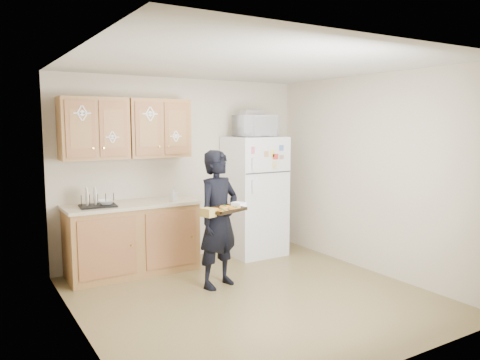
% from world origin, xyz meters
% --- Properties ---
extents(floor, '(3.60, 3.60, 0.00)m').
position_xyz_m(floor, '(0.00, 0.00, 0.00)').
color(floor, brown).
rests_on(floor, ground).
extents(ceiling, '(3.60, 3.60, 0.00)m').
position_xyz_m(ceiling, '(0.00, 0.00, 2.50)').
color(ceiling, beige).
rests_on(ceiling, wall_back).
extents(wall_back, '(3.60, 0.04, 2.50)m').
position_xyz_m(wall_back, '(0.00, 1.80, 1.25)').
color(wall_back, beige).
rests_on(wall_back, floor).
extents(wall_front, '(3.60, 0.04, 2.50)m').
position_xyz_m(wall_front, '(0.00, -1.80, 1.25)').
color(wall_front, beige).
rests_on(wall_front, floor).
extents(wall_left, '(0.04, 3.60, 2.50)m').
position_xyz_m(wall_left, '(-1.80, 0.00, 1.25)').
color(wall_left, beige).
rests_on(wall_left, floor).
extents(wall_right, '(0.04, 3.60, 2.50)m').
position_xyz_m(wall_right, '(1.80, 0.00, 1.25)').
color(wall_right, beige).
rests_on(wall_right, floor).
extents(refrigerator, '(0.75, 0.70, 1.70)m').
position_xyz_m(refrigerator, '(0.95, 1.43, 0.85)').
color(refrigerator, white).
rests_on(refrigerator, floor).
extents(base_cabinet, '(1.60, 0.60, 0.86)m').
position_xyz_m(base_cabinet, '(-0.85, 1.48, 0.43)').
color(base_cabinet, olive).
rests_on(base_cabinet, floor).
extents(countertop, '(1.64, 0.64, 0.04)m').
position_xyz_m(countertop, '(-0.85, 1.48, 0.88)').
color(countertop, beige).
rests_on(countertop, base_cabinet).
extents(upper_cab_left, '(0.80, 0.33, 0.75)m').
position_xyz_m(upper_cab_left, '(-1.25, 1.61, 1.83)').
color(upper_cab_left, olive).
rests_on(upper_cab_left, wall_back).
extents(upper_cab_right, '(0.80, 0.33, 0.75)m').
position_xyz_m(upper_cab_right, '(-0.43, 1.61, 1.83)').
color(upper_cab_right, olive).
rests_on(upper_cab_right, wall_back).
extents(cereal_box, '(0.20, 0.07, 0.32)m').
position_xyz_m(cereal_box, '(1.47, 1.67, 0.16)').
color(cereal_box, '#E5AD51').
rests_on(cereal_box, floor).
extents(person, '(0.67, 0.54, 1.59)m').
position_xyz_m(person, '(-0.15, 0.49, 0.79)').
color(person, black).
rests_on(person, floor).
extents(baking_tray, '(0.50, 0.42, 0.04)m').
position_xyz_m(baking_tray, '(-0.24, 0.20, 0.95)').
color(baking_tray, black).
rests_on(baking_tray, person).
extents(pizza_front_left, '(0.14, 0.14, 0.02)m').
position_xyz_m(pizza_front_left, '(-0.32, 0.11, 0.97)').
color(pizza_front_left, yellow).
rests_on(pizza_front_left, baking_tray).
extents(pizza_front_right, '(0.14, 0.14, 0.02)m').
position_xyz_m(pizza_front_right, '(-0.13, 0.17, 0.97)').
color(pizza_front_right, yellow).
rests_on(pizza_front_right, baking_tray).
extents(pizza_back_left, '(0.14, 0.14, 0.02)m').
position_xyz_m(pizza_back_left, '(-0.36, 0.24, 0.97)').
color(pizza_back_left, yellow).
rests_on(pizza_back_left, baking_tray).
extents(pizza_back_right, '(0.14, 0.14, 0.02)m').
position_xyz_m(pizza_back_right, '(-0.17, 0.30, 0.97)').
color(pizza_back_right, yellow).
rests_on(pizza_back_right, baking_tray).
extents(microwave, '(0.57, 0.39, 0.31)m').
position_xyz_m(microwave, '(0.93, 1.38, 1.85)').
color(microwave, white).
rests_on(microwave, refrigerator).
extents(foil_pan, '(0.32, 0.24, 0.06)m').
position_xyz_m(foil_pan, '(0.89, 1.41, 2.04)').
color(foil_pan, silver).
rests_on(foil_pan, microwave).
extents(dish_rack, '(0.44, 0.35, 0.17)m').
position_xyz_m(dish_rack, '(-1.28, 1.43, 0.98)').
color(dish_rack, black).
rests_on(dish_rack, countertop).
extents(bowl, '(0.25, 0.25, 0.05)m').
position_xyz_m(bowl, '(-1.18, 1.43, 0.95)').
color(bowl, silver).
rests_on(bowl, dish_rack).
extents(soap_bottle, '(0.10, 0.10, 0.18)m').
position_xyz_m(soap_bottle, '(-0.34, 1.35, 0.99)').
color(soap_bottle, white).
rests_on(soap_bottle, countertop).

